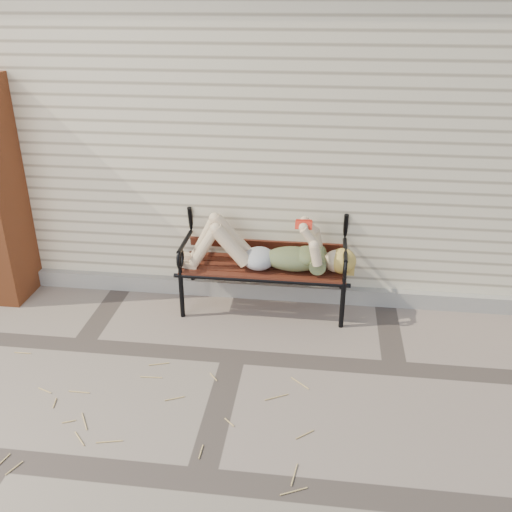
# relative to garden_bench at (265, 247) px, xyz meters

# --- Properties ---
(ground) EXTENTS (80.00, 80.00, 0.00)m
(ground) POSITION_rel_garden_bench_xyz_m (-0.15, -0.85, -0.57)
(ground) COLOR gray
(ground) RESTS_ON ground
(house_wall) EXTENTS (8.00, 4.00, 3.00)m
(house_wall) POSITION_rel_garden_bench_xyz_m (-0.15, 2.15, 0.93)
(house_wall) COLOR beige
(house_wall) RESTS_ON ground
(foundation_strip) EXTENTS (8.00, 0.10, 0.15)m
(foundation_strip) POSITION_rel_garden_bench_xyz_m (-0.15, 0.12, -0.49)
(foundation_strip) COLOR gray
(foundation_strip) RESTS_ON ground
(garden_bench) EXTENTS (1.57, 0.63, 1.02)m
(garden_bench) POSITION_rel_garden_bench_xyz_m (0.00, 0.00, 0.00)
(garden_bench) COLOR black
(garden_bench) RESTS_ON ground
(reading_woman) EXTENTS (1.48, 0.34, 0.47)m
(reading_woman) POSITION_rel_garden_bench_xyz_m (0.01, -0.12, 0.03)
(reading_woman) COLOR #0A3247
(reading_woman) RESTS_ON ground
(straw_scatter) EXTENTS (3.07, 1.73, 0.01)m
(straw_scatter) POSITION_rel_garden_bench_xyz_m (-0.99, -1.66, -0.56)
(straw_scatter) COLOR tan
(straw_scatter) RESTS_ON ground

